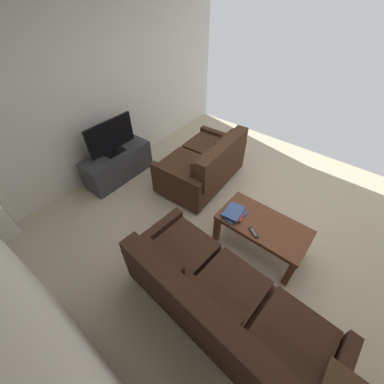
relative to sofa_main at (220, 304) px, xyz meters
name	(u,v)px	position (x,y,z in m)	size (l,w,h in m)	color
ground_plane	(245,222)	(0.42, -1.31, -0.37)	(5.17, 4.83, 0.01)	beige
wall_back	(21,343)	(0.42, 1.10, 1.06)	(5.17, 0.12, 2.86)	white
wall_right	(111,78)	(3.01, -1.31, 1.06)	(0.12, 4.83, 2.86)	white
vertical_blinds	(40,314)	(0.31, 0.96, 1.31)	(2.31, 0.10, 2.68)	white
sofa_main	(220,304)	(0.00, 0.00, 0.00)	(2.09, 0.93, 0.84)	black
loveseat_near	(204,164)	(1.42, -1.64, 0.00)	(0.99, 1.48, 0.86)	black
coffee_table	(263,228)	(0.10, -1.05, 0.03)	(1.06, 0.56, 0.47)	brown
tv_stand	(118,165)	(2.63, -0.84, -0.11)	(0.47, 1.16, 0.50)	#38383D
flat_tv	(111,137)	(2.63, -0.84, 0.41)	(0.21, 0.82, 0.54)	black
book_stack	(234,213)	(0.45, -0.95, 0.14)	(0.27, 0.34, 0.07)	#385693
tv_remote	(253,232)	(0.13, -0.85, 0.11)	(0.16, 0.12, 0.02)	black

